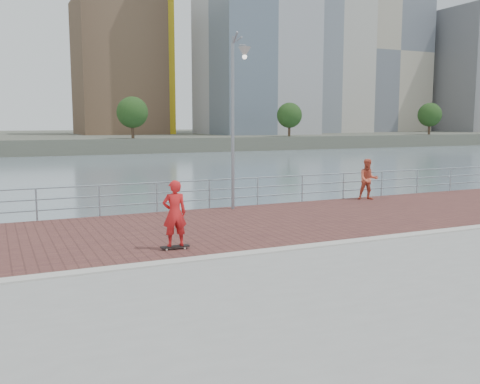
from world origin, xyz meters
name	(u,v)px	position (x,y,z in m)	size (l,w,h in m)	color
water	(272,327)	(0.00, 0.00, -2.00)	(400.00, 400.00, 0.00)	slate
seawall	(410,372)	(0.00, -5.00, -1.00)	(40.00, 24.00, 2.00)	gray
brick_lane	(219,226)	(0.00, 3.60, 0.01)	(40.00, 6.80, 0.02)	brown
curb	(273,251)	(0.00, 0.00, 0.03)	(40.00, 0.40, 0.06)	#B7B5AD
far_shore	(22,139)	(0.00, 122.50, -0.75)	(320.00, 95.00, 2.50)	#4C5142
guardrail	(184,192)	(0.00, 7.00, 0.69)	(39.06, 0.06, 1.13)	#8C9EA8
street_lamp	(238,91)	(1.78, 6.05, 4.39)	(0.45, 1.31, 6.18)	gray
skateboard	(175,247)	(-2.20, 1.24, 0.09)	(0.76, 0.25, 0.09)	black
skateboarder	(175,213)	(-2.20, 1.24, 0.96)	(0.62, 0.41, 1.71)	red
bystander	(368,179)	(7.97, 6.34, 0.88)	(0.83, 0.65, 1.72)	#D85A3F
skyline	(168,23)	(29.97, 104.10, 24.68)	(233.00, 41.00, 68.65)	#ADA38E
shoreline_trees	(147,114)	(17.54, 77.00, 4.57)	(169.85, 5.19, 6.93)	#473323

